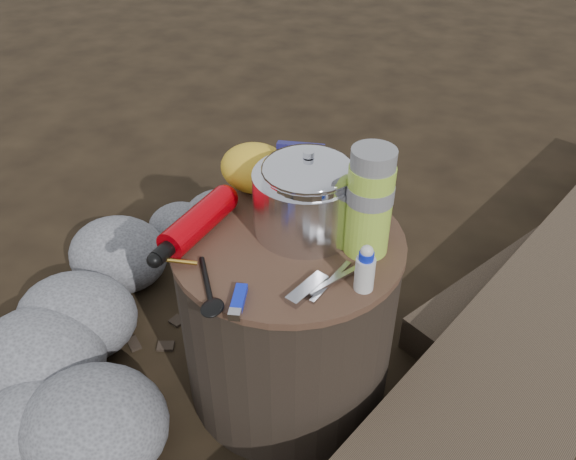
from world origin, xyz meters
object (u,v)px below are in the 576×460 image
(stump, at_px, (288,316))
(log_main, at_px, (568,307))
(camping_pot, at_px, (308,196))
(thermos, at_px, (369,203))
(fuel_bottle, at_px, (198,222))
(travel_mug, at_px, (352,191))

(stump, xyz_separation_m, log_main, (0.67, 0.41, -0.14))
(log_main, xyz_separation_m, camping_pot, (-0.64, -0.38, 0.46))
(log_main, distance_m, thermos, 0.80)
(fuel_bottle, xyz_separation_m, travel_mug, (0.29, 0.19, 0.02))
(thermos, relative_size, travel_mug, 2.11)
(log_main, xyz_separation_m, travel_mug, (-0.57, -0.27, 0.42))
(log_main, height_order, travel_mug, travel_mug)
(thermos, height_order, travel_mug, thermos)
(log_main, bearing_deg, stump, -126.03)
(camping_pot, height_order, fuel_bottle, camping_pot)
(travel_mug, bearing_deg, stump, -125.50)
(thermos, bearing_deg, log_main, 37.77)
(travel_mug, bearing_deg, camping_pot, -124.37)
(stump, relative_size, fuel_bottle, 1.88)
(fuel_bottle, relative_size, thermos, 1.15)
(stump, xyz_separation_m, camping_pot, (0.03, 0.04, 0.32))
(fuel_bottle, bearing_deg, camping_pot, 30.35)
(stump, height_order, travel_mug, travel_mug)
(log_main, height_order, fuel_bottle, fuel_bottle)
(fuel_bottle, distance_m, travel_mug, 0.34)
(stump, height_order, fuel_bottle, fuel_bottle)
(log_main, relative_size, camping_pot, 11.42)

